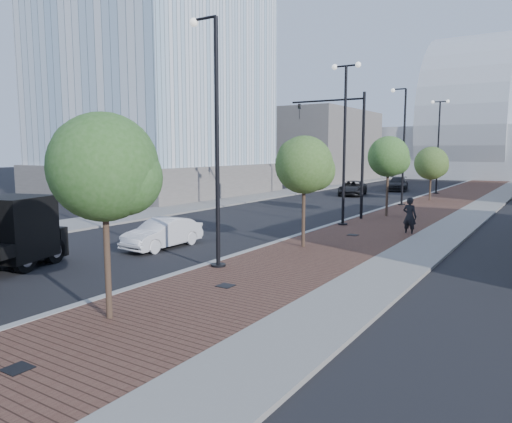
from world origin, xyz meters
The scene contains 23 objects.
sidewalk centered at (3.50, 40.00, 0.06)m, with size 7.00×140.00×0.12m, color #4C2D23.
concrete_strip centered at (6.20, 40.00, 0.07)m, with size 2.40×140.00×0.13m, color slate.
curb centered at (0.00, 40.00, 0.07)m, with size 0.30×140.00×0.14m, color gray.
west_sidewalk centered at (-13.00, 40.00, 0.06)m, with size 4.00×140.00×0.12m, color slate.
white_sedan centered at (-3.95, 11.83, 0.68)m, with size 1.43×4.10×1.35m, color silver.
dark_car_mid centered at (-6.15, 40.78, 0.71)m, with size 2.36×5.12×1.42m, color black.
dark_car_far centered at (-4.05, 48.74, 0.73)m, with size 2.05×5.05×1.46m, color black.
pedestrian centered at (4.67, 21.12, 1.01)m, with size 0.74×0.48×2.02m, color black.
streetlight_1 centered at (0.49, 10.00, 4.34)m, with size 1.44×0.56×9.21m.
streetlight_2 centered at (0.60, 22.00, 4.82)m, with size 1.72×0.56×9.28m.
streetlight_3 centered at (0.49, 34.00, 4.34)m, with size 1.44×0.56×9.21m.
streetlight_4 centered at (0.60, 46.00, 4.82)m, with size 1.72×0.56×9.28m.
traffic_mast centered at (-0.30, 25.00, 4.98)m, with size 5.09×0.20×8.00m.
tree_0 centered at (1.65, 4.02, 4.01)m, with size 2.74×2.74×5.40m.
tree_1 centered at (1.65, 15.02, 3.79)m, with size 2.58×2.57×5.08m.
tree_2 centered at (1.65, 27.02, 4.01)m, with size 2.65×2.65×5.34m.
tree_3 centered at (1.65, 39.02, 3.30)m, with size 2.84×2.84×4.73m.
tower_podium centered at (-24.00, 32.00, 1.50)m, with size 19.00×19.00×3.00m, color #605B56.
convention_center centered at (-2.00, 85.00, 6.00)m, with size 50.00×30.00×50.00m.
commercial_block_nw centered at (-20.00, 60.00, 5.00)m, with size 14.00×20.00×10.00m, color #67615C.
utility_cover_0 centered at (2.40, 1.00, 0.13)m, with size 0.50×0.50×0.02m, color black.
utility_cover_1 centered at (2.40, 8.00, 0.13)m, with size 0.50×0.50×0.02m, color black.
utility_cover_2 centered at (2.40, 19.00, 0.13)m, with size 0.50×0.50×0.02m, color black.
Camera 1 is at (11.32, -4.10, 4.46)m, focal length 33.80 mm.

